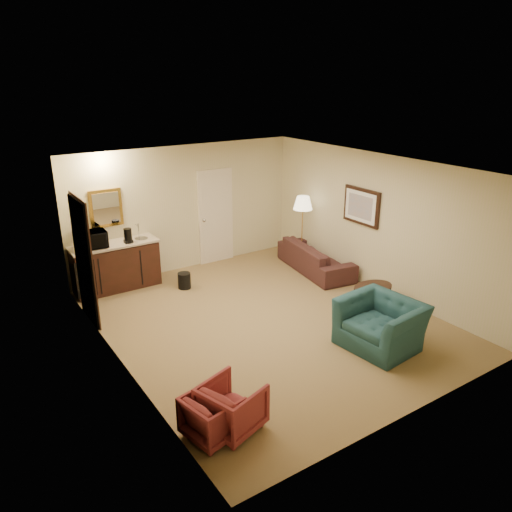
{
  "coord_description": "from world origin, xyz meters",
  "views": [
    {
      "loc": [
        -4.34,
        -6.2,
        3.96
      ],
      "look_at": [
        0.11,
        0.5,
        0.99
      ],
      "focal_mm": 35.0,
      "sensor_mm": 36.0,
      "label": 1
    }
  ],
  "objects_px": {
    "wetbar_cabinet": "(116,266)",
    "coffee_table": "(372,297)",
    "rose_chair_near": "(212,414)",
    "waste_bin": "(184,281)",
    "teal_armchair": "(381,317)",
    "sofa": "(316,253)",
    "microwave": "(90,238)",
    "rose_chair_far": "(232,405)",
    "coffee_maker": "(128,236)",
    "floor_lamp": "(302,231)"
  },
  "relations": [
    {
      "from": "microwave",
      "to": "teal_armchair",
      "type": "bearing_deg",
      "value": -52.3
    },
    {
      "from": "wetbar_cabinet",
      "to": "rose_chair_far",
      "type": "distance_m",
      "value": 4.74
    },
    {
      "from": "teal_armchair",
      "to": "waste_bin",
      "type": "distance_m",
      "value": 3.96
    },
    {
      "from": "rose_chair_near",
      "to": "coffee_table",
      "type": "distance_m",
      "value": 4.17
    },
    {
      "from": "sofa",
      "to": "coffee_maker",
      "type": "xyz_separation_m",
      "value": [
        -3.55,
        1.3,
        0.67
      ]
    },
    {
      "from": "waste_bin",
      "to": "microwave",
      "type": "height_order",
      "value": "microwave"
    },
    {
      "from": "floor_lamp",
      "to": "coffee_maker",
      "type": "bearing_deg",
      "value": 166.52
    },
    {
      "from": "sofa",
      "to": "wetbar_cabinet",
      "type": "bearing_deg",
      "value": 78.43
    },
    {
      "from": "sofa",
      "to": "coffee_table",
      "type": "relative_size",
      "value": 2.61
    },
    {
      "from": "floor_lamp",
      "to": "coffee_maker",
      "type": "distance_m",
      "value": 3.64
    },
    {
      "from": "waste_bin",
      "to": "floor_lamp",
      "type": "bearing_deg",
      "value": -5.21
    },
    {
      "from": "teal_armchair",
      "to": "microwave",
      "type": "xyz_separation_m",
      "value": [
        -3.03,
        4.33,
        0.61
      ]
    },
    {
      "from": "teal_armchair",
      "to": "sofa",
      "type": "bearing_deg",
      "value": 152.39
    },
    {
      "from": "wetbar_cabinet",
      "to": "rose_chair_far",
      "type": "bearing_deg",
      "value": -93.02
    },
    {
      "from": "coffee_table",
      "to": "rose_chair_near",
      "type": "bearing_deg",
      "value": -161.36
    },
    {
      "from": "coffee_table",
      "to": "microwave",
      "type": "distance_m",
      "value": 5.2
    },
    {
      "from": "teal_armchair",
      "to": "coffee_table",
      "type": "bearing_deg",
      "value": 133.59
    },
    {
      "from": "teal_armchair",
      "to": "coffee_maker",
      "type": "height_order",
      "value": "coffee_maker"
    },
    {
      "from": "wetbar_cabinet",
      "to": "coffee_maker",
      "type": "xyz_separation_m",
      "value": [
        0.25,
        -0.12,
        0.6
      ]
    },
    {
      "from": "teal_armchair",
      "to": "waste_bin",
      "type": "xyz_separation_m",
      "value": [
        -1.53,
        3.64,
        -0.34
      ]
    },
    {
      "from": "coffee_maker",
      "to": "waste_bin",
      "type": "bearing_deg",
      "value": -52.56
    },
    {
      "from": "coffee_maker",
      "to": "wetbar_cabinet",
      "type": "bearing_deg",
      "value": 137.51
    },
    {
      "from": "floor_lamp",
      "to": "microwave",
      "type": "height_order",
      "value": "floor_lamp"
    },
    {
      "from": "wetbar_cabinet",
      "to": "coffee_table",
      "type": "height_order",
      "value": "wetbar_cabinet"
    },
    {
      "from": "rose_chair_near",
      "to": "sofa",
      "type": "bearing_deg",
      "value": -64.76
    },
    {
      "from": "rose_chair_near",
      "to": "teal_armchair",
      "type": "bearing_deg",
      "value": -95.64
    },
    {
      "from": "microwave",
      "to": "coffee_maker",
      "type": "height_order",
      "value": "microwave"
    },
    {
      "from": "wetbar_cabinet",
      "to": "rose_chair_far",
      "type": "height_order",
      "value": "wetbar_cabinet"
    },
    {
      "from": "floor_lamp",
      "to": "rose_chair_far",
      "type": "bearing_deg",
      "value": -136.9
    },
    {
      "from": "coffee_table",
      "to": "waste_bin",
      "type": "relative_size",
      "value": 2.46
    },
    {
      "from": "rose_chair_near",
      "to": "waste_bin",
      "type": "relative_size",
      "value": 1.91
    },
    {
      "from": "sofa",
      "to": "rose_chair_near",
      "type": "relative_size",
      "value": 3.37
    },
    {
      "from": "teal_armchair",
      "to": "coffee_table",
      "type": "height_order",
      "value": "teal_armchair"
    },
    {
      "from": "rose_chair_far",
      "to": "microwave",
      "type": "xyz_separation_m",
      "value": [
        -0.17,
        4.71,
        0.78
      ]
    },
    {
      "from": "rose_chair_far",
      "to": "coffee_table",
      "type": "distance_m",
      "value": 3.94
    },
    {
      "from": "teal_armchair",
      "to": "rose_chair_far",
      "type": "bearing_deg",
      "value": -88.09
    },
    {
      "from": "rose_chair_far",
      "to": "coffee_table",
      "type": "bearing_deg",
      "value": -87.58
    },
    {
      "from": "rose_chair_near",
      "to": "waste_bin",
      "type": "bearing_deg",
      "value": -33.84
    },
    {
      "from": "rose_chair_near",
      "to": "waste_bin",
      "type": "distance_m",
      "value": 4.3
    },
    {
      "from": "wetbar_cabinet",
      "to": "coffee_table",
      "type": "distance_m",
      "value": 4.84
    },
    {
      "from": "teal_armchair",
      "to": "floor_lamp",
      "type": "xyz_separation_m",
      "value": [
        1.17,
        3.39,
        0.26
      ]
    },
    {
      "from": "sofa",
      "to": "coffee_maker",
      "type": "distance_m",
      "value": 3.84
    },
    {
      "from": "coffee_maker",
      "to": "rose_chair_near",
      "type": "bearing_deg",
      "value": -116.04
    },
    {
      "from": "rose_chair_far",
      "to": "coffee_maker",
      "type": "height_order",
      "value": "coffee_maker"
    },
    {
      "from": "rose_chair_far",
      "to": "coffee_table",
      "type": "relative_size",
      "value": 0.86
    },
    {
      "from": "waste_bin",
      "to": "microwave",
      "type": "distance_m",
      "value": 1.91
    },
    {
      "from": "teal_armchair",
      "to": "wetbar_cabinet",
      "type": "bearing_deg",
      "value": -154.66
    },
    {
      "from": "wetbar_cabinet",
      "to": "waste_bin",
      "type": "height_order",
      "value": "wetbar_cabinet"
    },
    {
      "from": "waste_bin",
      "to": "microwave",
      "type": "relative_size",
      "value": 0.56
    },
    {
      "from": "rose_chair_near",
      "to": "floor_lamp",
      "type": "relative_size",
      "value": 0.39
    }
  ]
}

